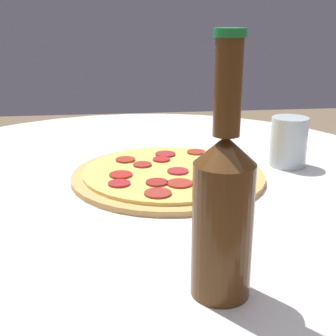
{
  "coord_description": "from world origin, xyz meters",
  "views": [
    {
      "loc": [
        -0.05,
        -0.83,
        1.0
      ],
      "look_at": [
        0.04,
        -0.03,
        0.73
      ],
      "focal_mm": 50.0,
      "sensor_mm": 36.0,
      "label": 1
    }
  ],
  "objects": [
    {
      "name": "table",
      "position": [
        0.0,
        0.0,
        0.56
      ],
      "size": [
        1.09,
        1.09,
        0.71
      ],
      "color": "silver",
      "rests_on": "ground_plane"
    },
    {
      "name": "pizza",
      "position": [
        0.04,
        -0.03,
        0.72
      ],
      "size": [
        0.35,
        0.35,
        0.02
      ],
      "color": "tan",
      "rests_on": "table"
    },
    {
      "name": "drinking_glass",
      "position": [
        0.29,
        0.01,
        0.76
      ],
      "size": [
        0.07,
        0.07,
        0.1
      ],
      "color": "silver",
      "rests_on": "table"
    },
    {
      "name": "beer_bottle",
      "position": [
        0.06,
        -0.4,
        0.81
      ],
      "size": [
        0.06,
        0.06,
        0.27
      ],
      "color": "#563314",
      "rests_on": "table"
    }
  ]
}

